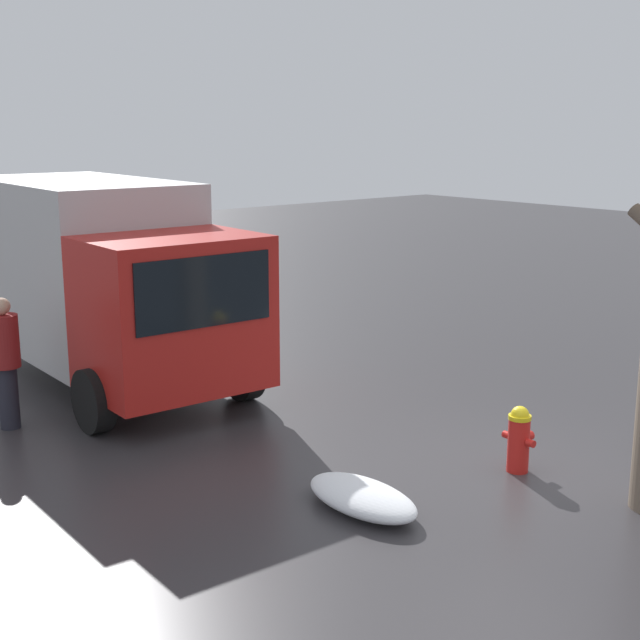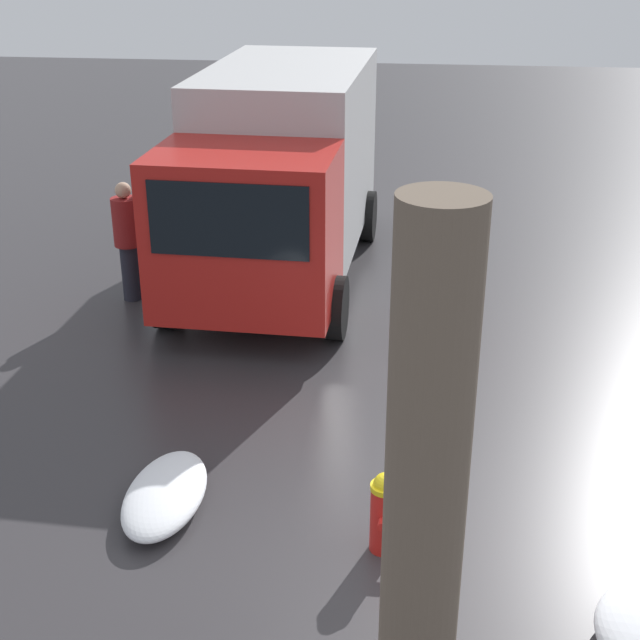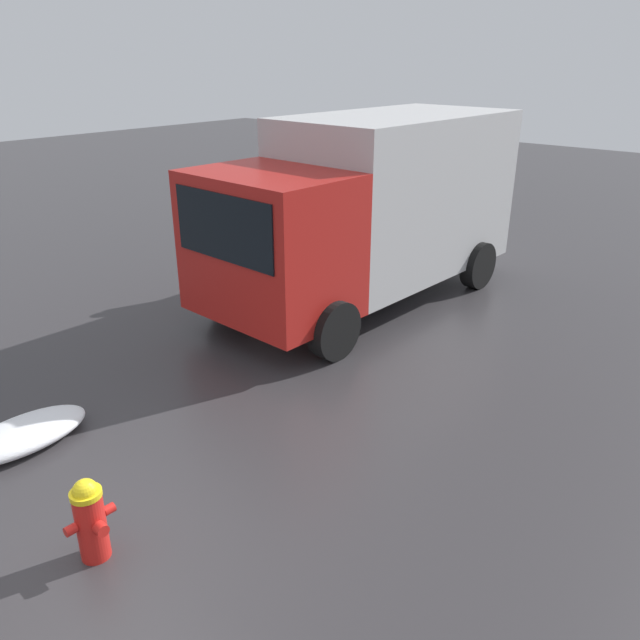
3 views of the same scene
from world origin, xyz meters
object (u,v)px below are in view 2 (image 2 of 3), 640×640
Objects in this scene: delivery_truck at (280,170)px; pedestrian at (127,237)px; fire_hydrant at (385,511)px; tree_trunk at (427,473)px.

delivery_truck is 2.61m from pedestrian.
fire_hydrant is 0.21× the size of tree_trunk.
tree_trunk reaches higher than pedestrian.
fire_hydrant is 0.13× the size of delivery_truck.
fire_hydrant is at bearing 108.63° from delivery_truck.
fire_hydrant is 0.45× the size of pedestrian.
tree_trunk is 8.82m from delivery_truck.
fire_hydrant is 2.28m from tree_trunk.
fire_hydrant is 6.93m from pedestrian.
pedestrian reaches higher than fire_hydrant.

